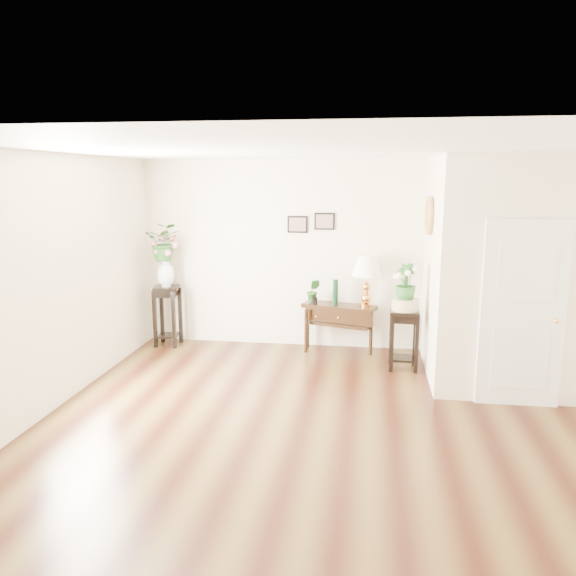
% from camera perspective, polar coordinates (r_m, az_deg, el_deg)
% --- Properties ---
extents(floor, '(6.00, 5.50, 0.02)m').
position_cam_1_polar(floor, '(6.09, 3.78, -13.40)').
color(floor, '#503918').
rests_on(floor, ground).
extents(ceiling, '(6.00, 5.50, 0.02)m').
position_cam_1_polar(ceiling, '(5.55, 4.16, 13.93)').
color(ceiling, white).
rests_on(ceiling, ground).
extents(wall_back, '(6.00, 0.02, 2.80)m').
position_cam_1_polar(wall_back, '(8.36, 5.41, 3.33)').
color(wall_back, silver).
rests_on(wall_back, ground).
extents(wall_front, '(6.00, 0.02, 2.80)m').
position_cam_1_polar(wall_front, '(3.02, -0.10, -10.72)').
color(wall_front, silver).
rests_on(wall_front, ground).
extents(wall_left, '(0.02, 5.50, 2.80)m').
position_cam_1_polar(wall_left, '(6.59, -23.03, 0.39)').
color(wall_left, silver).
rests_on(wall_left, ground).
extents(partition, '(1.80, 1.95, 2.80)m').
position_cam_1_polar(partition, '(7.58, 21.08, 1.83)').
color(partition, silver).
rests_on(partition, floor).
extents(door, '(0.90, 0.05, 2.10)m').
position_cam_1_polar(door, '(6.69, 22.72, -2.50)').
color(door, silver).
rests_on(door, floor).
extents(art_print_left, '(0.30, 0.02, 0.25)m').
position_cam_1_polar(art_print_left, '(8.35, 0.97, 6.48)').
color(art_print_left, black).
rests_on(art_print_left, wall_back).
extents(art_print_right, '(0.30, 0.02, 0.25)m').
position_cam_1_polar(art_print_right, '(8.31, 3.73, 6.78)').
color(art_print_right, black).
rests_on(art_print_right, wall_back).
extents(wall_ornament, '(0.07, 0.51, 0.51)m').
position_cam_1_polar(wall_ornament, '(7.48, 14.14, 7.14)').
color(wall_ornament, tan).
rests_on(wall_ornament, partition).
extents(console_table, '(1.12, 0.65, 0.71)m').
position_cam_1_polar(console_table, '(8.31, 5.17, -4.08)').
color(console_table, black).
rests_on(console_table, floor).
extents(table_lamp, '(0.46, 0.46, 0.75)m').
position_cam_1_polar(table_lamp, '(8.14, 7.99, 0.63)').
color(table_lamp, gold).
rests_on(table_lamp, console_table).
extents(green_vase, '(0.10, 0.10, 0.37)m').
position_cam_1_polar(green_vase, '(8.19, 4.83, -0.53)').
color(green_vase, black).
rests_on(green_vase, console_table).
extents(potted_plant, '(0.20, 0.16, 0.35)m').
position_cam_1_polar(potted_plant, '(8.21, 2.60, -0.42)').
color(potted_plant, '#204F1C').
rests_on(potted_plant, console_table).
extents(plant_stand_a, '(0.41, 0.41, 0.92)m').
position_cam_1_polar(plant_stand_a, '(8.76, -12.13, -2.78)').
color(plant_stand_a, black).
rests_on(plant_stand_a, floor).
extents(porcelain_vase, '(0.29, 0.29, 0.44)m').
position_cam_1_polar(porcelain_vase, '(8.62, -12.31, 1.64)').
color(porcelain_vase, white).
rests_on(porcelain_vase, plant_stand_a).
extents(lily_arrangement, '(0.54, 0.48, 0.57)m').
position_cam_1_polar(lily_arrangement, '(8.56, -12.44, 4.69)').
color(lily_arrangement, '#204F1C').
rests_on(lily_arrangement, porcelain_vase).
extents(plant_stand_b, '(0.39, 0.39, 0.81)m').
position_cam_1_polar(plant_stand_b, '(7.69, 11.66, -5.15)').
color(plant_stand_b, black).
rests_on(plant_stand_b, floor).
extents(ceramic_bowl, '(0.42, 0.42, 0.16)m').
position_cam_1_polar(ceramic_bowl, '(7.57, 11.80, -1.63)').
color(ceramic_bowl, '#C3B791').
rests_on(ceramic_bowl, plant_stand_b).
extents(narcissus, '(0.37, 0.37, 0.50)m').
position_cam_1_polar(narcissus, '(7.51, 11.89, 0.54)').
color(narcissus, '#204F1C').
rests_on(narcissus, ceramic_bowl).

